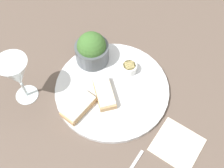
{
  "coord_description": "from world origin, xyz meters",
  "views": [
    {
      "loc": [
        -0.43,
        -0.07,
        0.73
      ],
      "look_at": [
        0.0,
        0.0,
        0.03
      ],
      "focal_mm": 45.0,
      "sensor_mm": 36.0,
      "label": 1
    }
  ],
  "objects_px": {
    "cheese_toast_far": "(104,93)",
    "cheese_toast_near": "(79,106)",
    "wine_glass": "(17,74)",
    "sauce_ramekin": "(129,67)",
    "napkin": "(177,145)",
    "salad_bowl": "(92,49)"
  },
  "relations": [
    {
      "from": "wine_glass",
      "to": "napkin",
      "type": "xyz_separation_m",
      "value": [
        -0.08,
        -0.45,
        -0.11
      ]
    },
    {
      "from": "salad_bowl",
      "to": "napkin",
      "type": "bearing_deg",
      "value": -130.68
    },
    {
      "from": "sauce_ramekin",
      "to": "salad_bowl",
      "type": "bearing_deg",
      "value": 77.17
    },
    {
      "from": "salad_bowl",
      "to": "wine_glass",
      "type": "distance_m",
      "value": 0.24
    },
    {
      "from": "cheese_toast_far",
      "to": "wine_glass",
      "type": "distance_m",
      "value": 0.25
    },
    {
      "from": "salad_bowl",
      "to": "cheese_toast_near",
      "type": "distance_m",
      "value": 0.18
    },
    {
      "from": "salad_bowl",
      "to": "sauce_ramekin",
      "type": "bearing_deg",
      "value": -102.83
    },
    {
      "from": "cheese_toast_near",
      "to": "napkin",
      "type": "relative_size",
      "value": 0.72
    },
    {
      "from": "sauce_ramekin",
      "to": "wine_glass",
      "type": "xyz_separation_m",
      "value": [
        -0.13,
        0.29,
        0.08
      ]
    },
    {
      "from": "cheese_toast_far",
      "to": "wine_glass",
      "type": "height_order",
      "value": "wine_glass"
    },
    {
      "from": "cheese_toast_near",
      "to": "cheese_toast_far",
      "type": "xyz_separation_m",
      "value": [
        0.05,
        -0.06,
        0.0
      ]
    },
    {
      "from": "cheese_toast_near",
      "to": "wine_glass",
      "type": "height_order",
      "value": "wine_glass"
    },
    {
      "from": "wine_glass",
      "to": "napkin",
      "type": "relative_size",
      "value": 1.04
    },
    {
      "from": "sauce_ramekin",
      "to": "cheese_toast_near",
      "type": "relative_size",
      "value": 0.42
    },
    {
      "from": "cheese_toast_far",
      "to": "cheese_toast_near",
      "type": "bearing_deg",
      "value": 130.09
    },
    {
      "from": "cheese_toast_near",
      "to": "salad_bowl",
      "type": "bearing_deg",
      "value": -1.23
    },
    {
      "from": "wine_glass",
      "to": "sauce_ramekin",
      "type": "bearing_deg",
      "value": -66.11
    },
    {
      "from": "cheese_toast_near",
      "to": "napkin",
      "type": "xyz_separation_m",
      "value": [
        -0.06,
        -0.28,
        -0.02
      ]
    },
    {
      "from": "salad_bowl",
      "to": "cheese_toast_far",
      "type": "relative_size",
      "value": 0.92
    },
    {
      "from": "wine_glass",
      "to": "cheese_toast_far",
      "type": "bearing_deg",
      "value": -82.96
    },
    {
      "from": "cheese_toast_near",
      "to": "wine_glass",
      "type": "xyz_separation_m",
      "value": [
        0.03,
        0.17,
        0.08
      ]
    },
    {
      "from": "napkin",
      "to": "wine_glass",
      "type": "bearing_deg",
      "value": 79.34
    }
  ]
}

